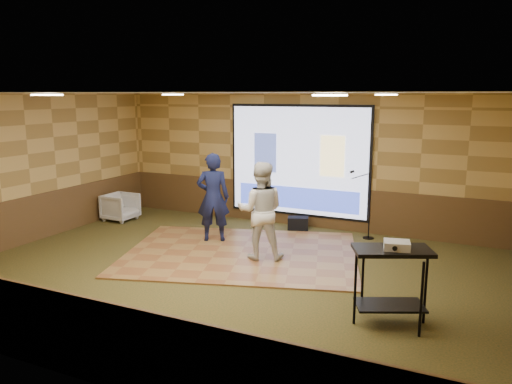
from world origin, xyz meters
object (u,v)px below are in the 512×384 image
at_px(dance_floor, 241,253).
at_px(mic_stand, 367,215).
at_px(av_table, 391,270).
at_px(duffel_bag, 298,223).
at_px(player_right, 261,211).
at_px(player_left, 213,197).
at_px(banquet_chair, 121,207).
at_px(projector_screen, 298,162).
at_px(projector, 397,245).

relative_size(dance_floor, mic_stand, 3.01).
height_order(av_table, duffel_bag, av_table).
height_order(player_right, duffel_bag, player_right).
xyz_separation_m(player_left, player_right, (1.34, -0.61, -0.01)).
bearing_deg(banquet_chair, dance_floor, -105.03).
height_order(player_left, banquet_chair, player_left).
bearing_deg(av_table, player_left, 150.34).
height_order(projector_screen, player_right, projector_screen).
xyz_separation_m(dance_floor, player_right, (0.46, -0.13, 0.90)).
bearing_deg(player_right, duffel_bag, -108.52).
distance_m(mic_stand, banquet_chair, 5.76).
bearing_deg(av_table, mic_stand, 107.23).
distance_m(banquet_chair, duffel_bag, 4.27).
bearing_deg(player_left, dance_floor, 125.15).
relative_size(player_right, duffel_bag, 3.94).
height_order(mic_stand, duffel_bag, mic_stand).
xyz_separation_m(av_table, banquet_chair, (-6.86, 2.84, -0.41)).
distance_m(player_left, banquet_chair, 3.02).
distance_m(av_table, mic_stand, 4.03).
bearing_deg(player_left, mic_stand, -176.42).
bearing_deg(projector_screen, dance_floor, -95.17).
bearing_deg(projector, av_table, 151.14).
xyz_separation_m(projector_screen, projector, (2.92, -4.22, -0.39)).
xyz_separation_m(projector_screen, duffel_bag, (0.14, -0.32, -1.33)).
height_order(player_left, player_right, player_left).
bearing_deg(duffel_bag, projector, -54.51).
relative_size(av_table, mic_stand, 0.72).
distance_m(player_right, projector, 3.15).
distance_m(projector_screen, player_left, 2.30).
distance_m(projector_screen, player_right, 2.63).
relative_size(banquet_chair, duffel_bag, 1.58).
bearing_deg(projector, projector_screen, 112.36).
xyz_separation_m(player_left, av_table, (3.96, -2.26, -0.19)).
xyz_separation_m(projector, duffel_bag, (-2.78, 3.89, -0.95)).
distance_m(dance_floor, player_left, 1.36).
height_order(dance_floor, player_right, player_right).
relative_size(dance_floor, player_left, 2.39).
bearing_deg(mic_stand, dance_floor, -111.94).
bearing_deg(av_table, projector, -16.53).
bearing_deg(av_table, player_right, 147.92).
relative_size(dance_floor, banquet_chair, 6.03).
bearing_deg(banquet_chair, player_right, -105.06).
xyz_separation_m(dance_floor, banquet_chair, (-3.78, 1.07, 0.31)).
height_order(dance_floor, duffel_bag, duffel_bag).
xyz_separation_m(player_right, banquet_chair, (-4.24, 1.20, -0.59)).
xyz_separation_m(player_left, duffel_bag, (1.24, 1.62, -0.79)).
bearing_deg(av_table, banquet_chair, 157.49).
relative_size(projector_screen, player_left, 1.84).
bearing_deg(mic_stand, av_table, -52.17).
distance_m(dance_floor, duffel_bag, 2.14).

